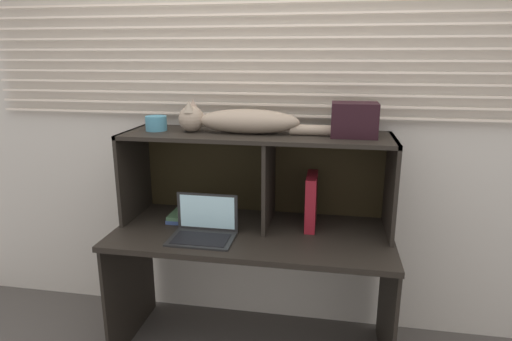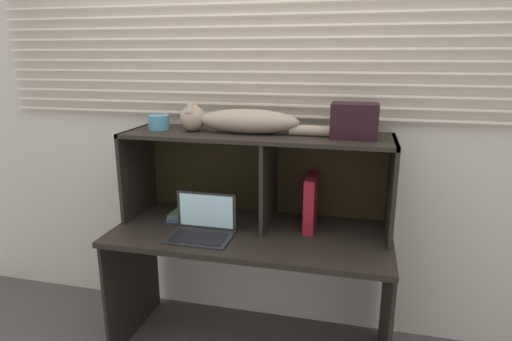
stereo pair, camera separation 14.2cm
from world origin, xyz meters
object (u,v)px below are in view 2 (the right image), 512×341
Objects in this scene: laptop at (202,228)px; binder_upright at (311,202)px; small_basket at (159,122)px; book_stack at (188,213)px; storage_box at (354,121)px; cat at (241,121)px.

laptop is 1.12× the size of binder_upright.
laptop is at bearing -36.19° from small_basket.
binder_upright is 0.72m from book_stack.
binder_upright reaches higher than book_stack.
small_basket is 0.50× the size of storage_box.
cat is 4.01× the size of book_stack.
book_stack is at bearing -179.63° from cat.
cat is 3.23× the size of binder_upright.
laptop reaches higher than book_stack.
laptop is (-0.15, -0.24, -0.53)m from cat.
binder_upright reaches higher than laptop.
binder_upright is 0.96m from small_basket.
book_stack is (-0.18, 0.24, -0.02)m from laptop.
storage_box reaches higher than laptop.
storage_box is at bearing 0.00° from cat.
storage_box is (0.20, 0.00, 0.45)m from binder_upright.
small_basket is at bearing 143.81° from laptop.
storage_box is (0.59, 0.00, 0.02)m from cat.
storage_box is (0.92, 0.00, 0.57)m from book_stack.
book_stack is 0.55m from small_basket.
storage_box is at bearing 0.00° from binder_upright.
cat reaches higher than book_stack.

